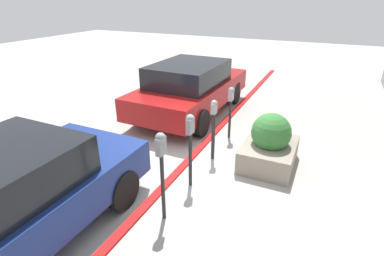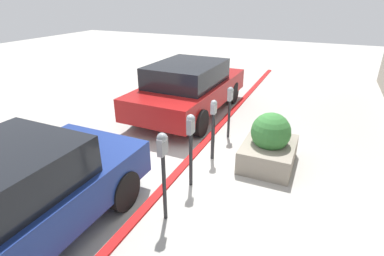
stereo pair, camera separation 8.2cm
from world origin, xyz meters
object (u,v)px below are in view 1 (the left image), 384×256
object	(u,v)px
parking_meter_middle	(214,123)
parking_meter_fourth	(231,102)
parking_meter_nearest	(161,159)
parking_meter_second	(190,137)
planter_box	(270,145)
parked_car_middle	(190,87)
parked_car_front	(9,197)

from	to	relation	value
parking_meter_middle	parking_meter_fourth	xyz separation A→B (m)	(1.18, 0.01, 0.09)
parking_meter_nearest	parking_meter_second	xyz separation A→B (m)	(1.02, 0.01, -0.09)
parking_meter_nearest	planter_box	distance (m)	2.74
parking_meter_second	parking_meter_middle	size ratio (longest dim) A/B	1.06
parking_meter_nearest	parked_car_middle	distance (m)	4.74
parking_meter_middle	planter_box	world-z (taller)	parking_meter_middle
parking_meter_fourth	planter_box	distance (m)	1.58
planter_box	parked_car_front	distance (m)	4.69
parking_meter_fourth	parked_car_middle	world-z (taller)	parked_car_middle
parking_meter_second	parked_car_front	size ratio (longest dim) A/B	0.36
parked_car_middle	parking_meter_second	bearing A→B (deg)	-153.44
parking_meter_middle	planter_box	size ratio (longest dim) A/B	0.99
parking_meter_fourth	planter_box	size ratio (longest dim) A/B	0.96
parking_meter_second	parked_car_front	world-z (taller)	parked_car_front
planter_box	parked_car_middle	size ratio (longest dim) A/B	0.30
parking_meter_nearest	parked_car_front	bearing A→B (deg)	129.04
parking_meter_middle	planter_box	distance (m)	1.26
parking_meter_fourth	parked_car_front	xyz separation A→B (m)	(-4.66, 1.65, -0.16)
planter_box	parked_car_front	world-z (taller)	parked_car_front
parking_meter_second	parked_car_front	distance (m)	2.89
parking_meter_nearest	planter_box	xyz separation A→B (m)	(2.39, -1.18, -0.64)
parking_meter_second	planter_box	xyz separation A→B (m)	(1.37, -1.19, -0.55)
parking_meter_fourth	parked_car_middle	size ratio (longest dim) A/B	0.29
parking_meter_fourth	parking_meter_nearest	bearing A→B (deg)	-179.96
planter_box	parked_car_front	xyz separation A→B (m)	(-3.73, 2.83, 0.33)
parked_car_front	parked_car_middle	size ratio (longest dim) A/B	0.88
parking_meter_second	parked_car_middle	size ratio (longest dim) A/B	0.32
parking_meter_second	planter_box	size ratio (longest dim) A/B	1.05
parking_meter_second	parked_car_middle	xyz separation A→B (m)	(3.43, 1.61, -0.19)
parking_meter_second	parking_meter_fourth	world-z (taller)	parking_meter_second
parked_car_middle	parking_meter_nearest	bearing A→B (deg)	-158.61
parking_meter_middle	parked_car_middle	distance (m)	2.83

